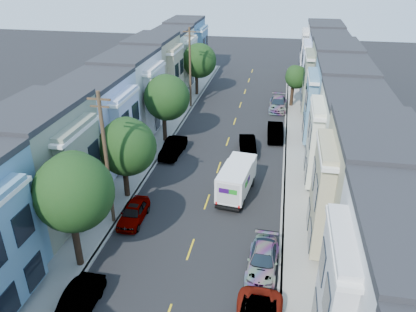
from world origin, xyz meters
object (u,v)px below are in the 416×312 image
Objects in this scene: parked_left_b at (77,304)px; parked_right_d at (278,104)px; fedex_truck at (237,179)px; parked_right_b at (263,260)px; tree_c at (126,147)px; parked_left_c at (134,213)px; parked_left_d at (173,148)px; parked_right_c at (275,132)px; tree_far_r at (296,78)px; lead_sedan at (248,146)px; tree_e at (199,61)px; utility_pole_far at (190,68)px; tree_d at (166,98)px; utility_pole_near at (106,161)px; tree_b at (73,193)px.

parked_left_b is 36.96m from parked_right_d.
parked_right_b is (2.73, -8.50, -0.85)m from fedex_truck.
tree_c reaches higher than fedex_truck.
parked_left_b is at bearing -90.67° from parked_left_c.
parked_right_d reaches higher than parked_left_d.
fedex_truck reaches higher than parked_right_c.
parked_left_c is at bearing -65.85° from tree_c.
parked_right_c is (-1.99, -11.00, -3.10)m from tree_far_r.
lead_sedan is at bearing 72.95° from parked_left_b.
tree_e is 1.70× the size of parked_left_b.
parked_left_b is (-7.21, -22.30, -0.01)m from lead_sedan.
parked_right_d reaches higher than parked_left_b.
utility_pole_far is 1.96× the size of parked_right_d.
tree_d is at bearing -90.00° from tree_e.
lead_sedan is 1.02× the size of parked_left_b.
parked_left_d is (1.40, -14.12, -4.39)m from utility_pole_far.
tree_c is 1.27× the size of tree_far_r.
utility_pole_far is at bearing 93.20° from parked_left_b.
tree_e is 1.28× the size of fedex_truck.
tree_c is at bearing 90.03° from utility_pole_near.
tree_e reaches higher than fedex_truck.
parked_left_d is 1.00× the size of parked_right_c.
tree_far_r reaches higher than parked_left_d.
lead_sedan is 15.17m from parked_left_c.
parked_left_d is at bearing 83.28° from utility_pole_near.
fedex_truck is (8.47, 5.56, -3.64)m from utility_pole_near.
parked_left_d reaches higher than parked_left_c.
tree_d reaches higher than parked_right_b.
tree_d is 1.42× the size of parked_right_d.
parked_right_c is (11.20, 22.57, -4.73)m from tree_b.
tree_c is at bearing 113.48° from parked_left_c.
utility_pole_near is at bearing 100.26° from parked_left_b.
utility_pole_near is 29.72m from parked_right_d.
tree_far_r is 39.18m from parked_left_b.
parked_left_b is at bearing -86.57° from tree_d.
tree_d is 9.62m from lead_sedan.
tree_far_r is 13.54m from utility_pole_far.
tree_far_r is at bearing 73.29° from parked_left_b.
tree_b is 0.79× the size of utility_pole_far.
parked_right_d is at bearing 67.60° from utility_pole_near.
parked_right_d is at bearing 69.17° from parked_left_c.
tree_b is 1.08× the size of tree_d.
tree_c is 22.39m from utility_pole_far.
tree_far_r is at bearing 58.66° from parked_left_d.
tree_b is 4.81m from utility_pole_near.
tree_e is 1.64× the size of parked_right_b.
parked_left_c is at bearing -86.41° from parked_left_d.
tree_c is at bearing -90.00° from tree_d.
parked_left_d reaches higher than parked_right_c.
tree_c reaches higher than parked_right_d.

